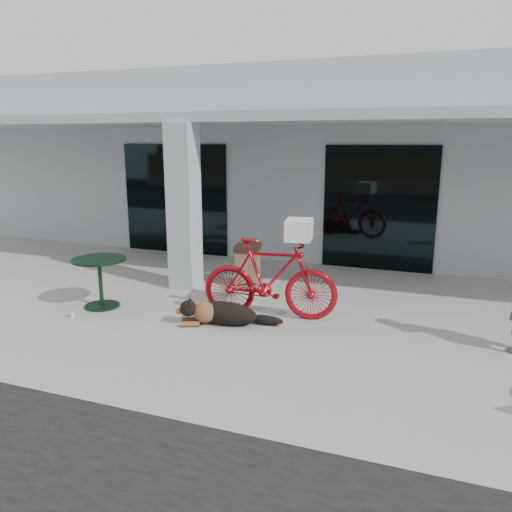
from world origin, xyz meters
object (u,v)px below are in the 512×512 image
at_px(dog, 225,312).
at_px(cafe_table_near, 101,283).
at_px(bicycle, 270,279).
at_px(trash_receptacle, 248,265).

relative_size(dog, cafe_table_near, 1.35).
bearing_deg(bicycle, cafe_table_near, 90.85).
height_order(bicycle, trash_receptacle, bicycle).
bearing_deg(dog, trash_receptacle, 76.69).
height_order(dog, cafe_table_near, cafe_table_near).
bearing_deg(cafe_table_near, trash_receptacle, 47.62).
distance_m(bicycle, cafe_table_near, 2.93).
height_order(bicycle, cafe_table_near, bicycle).
distance_m(dog, cafe_table_near, 2.33).
bearing_deg(bicycle, dog, 124.70).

